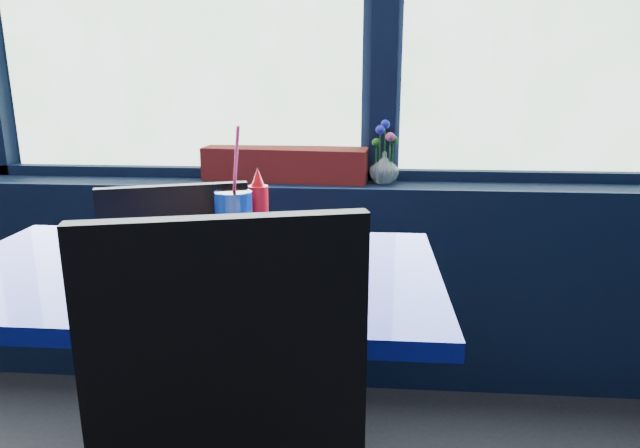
# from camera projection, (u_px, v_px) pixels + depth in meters

# --- Properties ---
(window_sill) EXTENTS (5.00, 0.26, 0.80)m
(window_sill) POSITION_uv_depth(u_px,v_px,m) (187.00, 276.00, 2.33)
(window_sill) COLOR black
(window_sill) RESTS_ON ground
(near_table) EXTENTS (1.20, 0.70, 0.75)m
(near_table) POSITION_uv_depth(u_px,v_px,m) (194.00, 336.00, 1.43)
(near_table) COLOR black
(near_table) RESTS_ON ground
(chair_near_back) EXTENTS (0.53, 0.53, 0.92)m
(chair_near_back) POSITION_uv_depth(u_px,v_px,m) (205.00, 306.00, 1.71)
(chair_near_back) COLOR black
(chair_near_back) RESTS_ON ground
(planter_box) EXTENTS (0.65, 0.22, 0.13)m
(planter_box) POSITION_uv_depth(u_px,v_px,m) (285.00, 164.00, 2.20)
(planter_box) COLOR maroon
(planter_box) RESTS_ON window_sill
(flower_vase) EXTENTS (0.14, 0.14, 0.24)m
(flower_vase) POSITION_uv_depth(u_px,v_px,m) (384.00, 164.00, 2.14)
(flower_vase) COLOR silver
(flower_vase) RESTS_ON window_sill
(food_basket) EXTENTS (0.32, 0.30, 0.12)m
(food_basket) POSITION_uv_depth(u_px,v_px,m) (225.00, 268.00, 1.25)
(food_basket) COLOR red
(food_basket) RESTS_ON near_table
(ketchup_bottle) EXTENTS (0.06, 0.06, 0.21)m
(ketchup_bottle) POSITION_uv_depth(u_px,v_px,m) (259.00, 209.00, 1.57)
(ketchup_bottle) COLOR red
(ketchup_bottle) RESTS_ON near_table
(soda_cup) EXTENTS (0.10, 0.10, 0.33)m
(soda_cup) POSITION_uv_depth(u_px,v_px,m) (234.00, 219.00, 1.50)
(soda_cup) COLOR navy
(soda_cup) RESTS_ON near_table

